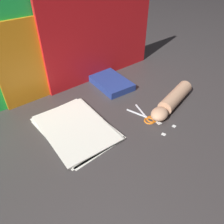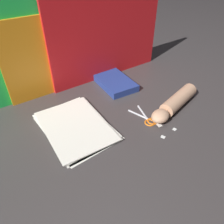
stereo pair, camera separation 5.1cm
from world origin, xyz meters
name	(u,v)px [view 1 (the left image)]	position (x,y,z in m)	size (l,w,h in m)	color
ground_plane	(103,124)	(0.00, 0.00, 0.00)	(6.00, 6.00, 0.00)	#3D3838
backdrop_panel_center	(60,54)	(0.00, 0.36, 0.19)	(0.59, 0.05, 0.38)	orange
backdrop_panel_right	(101,35)	(0.24, 0.36, 0.23)	(0.66, 0.06, 0.46)	red
paper_stack	(76,128)	(-0.11, 0.04, 0.01)	(0.27, 0.37, 0.02)	white
book_closed	(111,82)	(0.21, 0.24, 0.02)	(0.16, 0.24, 0.03)	navy
scissors	(146,116)	(0.18, -0.08, 0.00)	(0.08, 0.15, 0.01)	silver
hand_forearm	(172,101)	(0.33, -0.08, 0.03)	(0.33, 0.16, 0.07)	tan
paper_scrap_near	(174,126)	(0.23, -0.19, 0.00)	(0.02, 0.02, 0.00)	white
paper_scrap_mid	(164,134)	(0.16, -0.20, 0.00)	(0.02, 0.02, 0.00)	white
paper_scrap_far	(163,116)	(0.24, -0.11, 0.00)	(0.03, 0.03, 0.00)	white
paper_scrap_side	(159,123)	(0.20, -0.13, 0.00)	(0.02, 0.02, 0.00)	white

